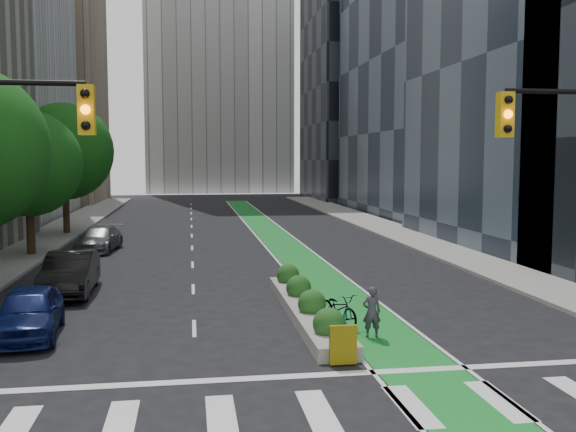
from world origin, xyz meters
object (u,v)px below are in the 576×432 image
object	(u,v)px
bicycle	(339,309)
cyclist	(372,312)
parked_car_left_near	(29,312)
parked_car_left_mid	(70,273)
median_planter	(306,305)
parked_car_left_far	(99,239)

from	to	relation	value
bicycle	cyclist	bearing A→B (deg)	-87.43
parked_car_left_near	parked_car_left_mid	size ratio (longest dim) A/B	0.88
median_planter	parked_car_left_mid	distance (m)	9.65
median_planter	parked_car_left_far	distance (m)	18.76
cyclist	parked_car_left_far	xyz separation A→B (m)	(-10.33, 19.35, -0.07)
bicycle	parked_car_left_mid	world-z (taller)	parked_car_left_mid
median_planter	cyclist	world-z (taller)	cyclist
bicycle	parked_car_left_near	bearing A→B (deg)	159.37
median_planter	parked_car_left_far	world-z (taller)	parked_car_left_far
median_planter	parked_car_left_far	xyz separation A→B (m)	(-8.90, 16.51, 0.32)
median_planter	cyclist	bearing A→B (deg)	-63.23
cyclist	parked_car_left_near	world-z (taller)	cyclist
bicycle	parked_car_left_far	size ratio (longest dim) A/B	0.42
median_planter	cyclist	size ratio (longest dim) A/B	6.75
cyclist	parked_car_left_mid	size ratio (longest dim) A/B	0.31
median_planter	parked_car_left_near	bearing A→B (deg)	-171.74
median_planter	bicycle	size ratio (longest dim) A/B	5.09
bicycle	parked_car_left_far	world-z (taller)	parked_car_left_far
parked_car_left_mid	cyclist	bearing A→B (deg)	-39.04
bicycle	cyclist	size ratio (longest dim) A/B	1.33
bicycle	parked_car_left_near	distance (m)	9.30
parked_car_left_near	parked_car_left_mid	bearing A→B (deg)	83.70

